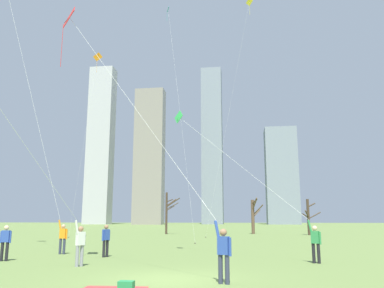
% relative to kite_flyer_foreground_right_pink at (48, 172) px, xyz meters
% --- Properties ---
extents(ground_plane, '(400.00, 400.00, 0.00)m').
position_rel_kite_flyer_foreground_right_pink_xyz_m(ground_plane, '(8.78, -8.26, -4.62)').
color(ground_plane, olive).
extents(kite_flyer_foreground_right_pink, '(7.01, 0.91, 20.10)m').
position_rel_kite_flyer_foreground_right_pink_xyz_m(kite_flyer_foreground_right_pink, '(0.00, 0.00, 0.00)').
color(kite_flyer_foreground_right_pink, '#33384C').
rests_on(kite_flyer_foreground_right_pink, ground).
extents(kite_flyer_midfield_left_purple, '(5.61, 14.29, 16.04)m').
position_rel_kite_flyer_foreground_right_pink_xyz_m(kite_flyer_midfield_left_purple, '(3.49, -8.27, -0.65)').
color(kite_flyer_midfield_left_purple, gray).
rests_on(kite_flyer_midfield_left_purple, ground).
extents(kite_flyer_midfield_center_red, '(7.84, 3.99, 11.72)m').
position_rel_kite_flyer_foreground_right_pink_xyz_m(kite_flyer_midfield_center_red, '(8.98, -8.19, -1.34)').
color(kite_flyer_midfield_center_red, '#33384C').
rests_on(kite_flyer_midfield_center_red, ground).
extents(kite_flyer_midfield_right_green, '(7.37, 4.26, 8.32)m').
position_rel_kite_flyer_foreground_right_pink_xyz_m(kite_flyer_midfield_right_green, '(13.65, -2.50, -2.92)').
color(kite_flyer_midfield_right_green, black).
rests_on(kite_flyer_midfield_right_green, ground).
extents(bystander_strolling_midfield, '(0.34, 0.46, 1.62)m').
position_rel_kite_flyer_foreground_right_pink_xyz_m(bystander_strolling_midfield, '(4.19, -1.43, -3.71)').
color(bystander_strolling_midfield, black).
rests_on(bystander_strolling_midfield, ground).
extents(bystander_far_off_by_trees, '(0.50, 0.27, 1.62)m').
position_rel_kite_flyer_foreground_right_pink_xyz_m(bystander_far_off_by_trees, '(0.20, -3.86, -3.71)').
color(bystander_far_off_by_trees, black).
rests_on(bystander_far_off_by_trees, ground).
extents(distant_kite_drifting_right_orange, '(2.21, 1.69, 21.34)m').
position_rel_kite_flyer_foreground_right_pink_xyz_m(distant_kite_drifting_right_orange, '(-5.59, 19.84, 14.39)').
color(distant_kite_drifting_right_orange, orange).
rests_on(distant_kite_drifting_right_orange, ground).
extents(distant_kite_drifting_left_teal, '(3.91, 7.07, 24.76)m').
position_rel_kite_flyer_foreground_right_pink_xyz_m(distant_kite_drifting_left_teal, '(4.19, 15.66, 16.18)').
color(distant_kite_drifting_left_teal, teal).
rests_on(distant_kite_drifting_left_teal, ground).
extents(distant_kite_low_near_trees_yellow, '(5.76, 0.58, 27.09)m').
position_rel_kite_flyer_foreground_right_pink_xyz_m(distant_kite_low_near_trees_yellow, '(11.85, 20.20, 18.61)').
color(distant_kite_low_near_trees_yellow, yellow).
rests_on(distant_kite_low_near_trees_yellow, ground).
extents(bare_tree_far_right_edge, '(1.91, 1.33, 5.37)m').
position_rel_kite_flyer_foreground_right_pink_xyz_m(bare_tree_far_right_edge, '(1.37, 29.26, -1.66)').
color(bare_tree_far_right_edge, '#423326').
rests_on(bare_tree_far_right_edge, ground).
extents(bare_tree_left_of_center, '(1.62, 3.19, 4.68)m').
position_rel_kite_flyer_foreground_right_pink_xyz_m(bare_tree_left_of_center, '(12.53, 31.57, -2.10)').
color(bare_tree_left_of_center, brown).
rests_on(bare_tree_left_of_center, ground).
extents(bare_tree_leftmost, '(2.45, 2.27, 4.35)m').
position_rel_kite_flyer_foreground_right_pink_xyz_m(bare_tree_leftmost, '(19.17, 28.64, -2.32)').
color(bare_tree_leftmost, '#423326').
rests_on(bare_tree_leftmost, ground).
extents(skyline_mid_tower_left, '(8.02, 6.82, 62.00)m').
position_rel_kite_flyer_foreground_right_pink_xyz_m(skyline_mid_tower_left, '(-0.52, 128.44, 26.38)').
color(skyline_mid_tower_left, gray).
rests_on(skyline_mid_tower_left, ground).
extents(skyline_mid_tower_right, '(11.74, 10.47, 36.24)m').
position_rel_kite_flyer_foreground_right_pink_xyz_m(skyline_mid_tower_right, '(25.79, 128.19, 13.50)').
color(skyline_mid_tower_right, gray).
rests_on(skyline_mid_tower_right, ground).
extents(skyline_squat_block, '(10.61, 5.79, 49.61)m').
position_rel_kite_flyer_foreground_right_pink_xyz_m(skyline_squat_block, '(-22.47, 114.60, 20.19)').
color(skyline_squat_block, gray).
rests_on(skyline_squat_block, ground).
extents(skyline_tall_tower, '(9.43, 6.46, 61.85)m').
position_rel_kite_flyer_foreground_right_pink_xyz_m(skyline_tall_tower, '(-43.79, 121.08, 26.31)').
color(skyline_tall_tower, '#B2B2B7').
rests_on(skyline_tall_tower, ground).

